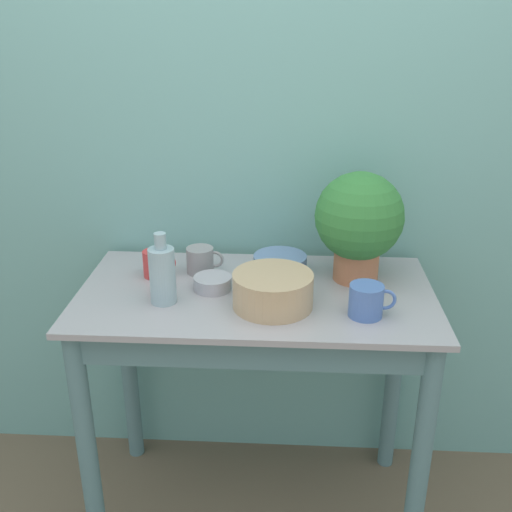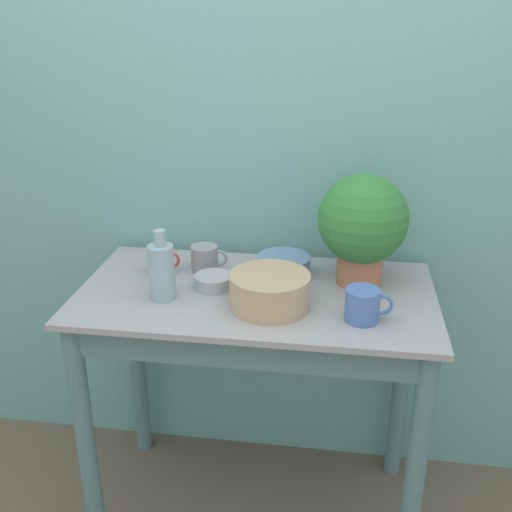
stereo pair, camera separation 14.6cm
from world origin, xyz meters
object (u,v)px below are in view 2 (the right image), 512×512
at_px(bowl_small_steel, 213,281).
at_px(bottle_tall, 162,271).
at_px(potted_plant, 363,224).
at_px(bowl_small_blue, 284,265).
at_px(mug_blue, 363,305).
at_px(mug_grey, 205,258).
at_px(mug_red, 160,260).
at_px(bowl_wash_large, 270,291).

bearing_deg(bowl_small_steel, bottle_tall, -145.19).
xyz_separation_m(potted_plant, bowl_small_blue, (-0.25, 0.03, -0.17)).
height_order(potted_plant, mug_blue, potted_plant).
relative_size(mug_grey, mug_blue, 0.92).
bearing_deg(bottle_tall, bowl_small_steel, 34.81).
relative_size(mug_red, bowl_small_blue, 0.61).
distance_m(bowl_wash_large, mug_blue, 0.28).
xyz_separation_m(bottle_tall, mug_red, (-0.06, 0.18, -0.05)).
bearing_deg(bowl_small_steel, potted_plant, 12.94).
bearing_deg(mug_grey, bowl_wash_large, -42.95).
height_order(mug_grey, bowl_small_steel, mug_grey).
distance_m(bowl_wash_large, mug_grey, 0.34).
distance_m(bowl_small_blue, bowl_small_steel, 0.25).
distance_m(potted_plant, mug_blue, 0.30).
bearing_deg(mug_blue, bottle_tall, 174.90).
bearing_deg(bottle_tall, mug_blue, -5.10).
relative_size(potted_plant, mug_red, 3.28).
bearing_deg(bottle_tall, mug_red, 109.26).
bearing_deg(mug_red, bowl_small_steel, -23.62).
distance_m(bottle_tall, mug_red, 0.20).
distance_m(mug_red, mug_blue, 0.71).
height_order(bowl_wash_large, bowl_small_steel, bowl_wash_large).
height_order(mug_red, mug_blue, mug_blue).
relative_size(mug_blue, bowl_small_blue, 0.77).
bearing_deg(mug_blue, bowl_wash_large, 170.49).
bearing_deg(mug_blue, bowl_small_blue, 131.79).
bearing_deg(bowl_wash_large, bowl_small_blue, 86.03).
relative_size(bowl_wash_large, bowl_small_steel, 2.00).
height_order(mug_blue, bowl_small_steel, mug_blue).
height_order(bottle_tall, bowl_small_blue, bottle_tall).
xyz_separation_m(bottle_tall, mug_grey, (0.08, 0.22, -0.05)).
distance_m(bowl_wash_large, bowl_small_steel, 0.22).
height_order(bowl_wash_large, bottle_tall, bottle_tall).
bearing_deg(bowl_wash_large, mug_blue, -9.51).
relative_size(mug_red, bowl_small_steel, 0.91).
bearing_deg(mug_grey, bowl_small_blue, 1.80).
distance_m(potted_plant, bowl_small_blue, 0.30).
bearing_deg(potted_plant, mug_red, -178.51).
distance_m(bowl_wash_large, bottle_tall, 0.33).
height_order(bottle_tall, mug_red, bottle_tall).
bearing_deg(bottle_tall, potted_plant, 18.63).
bearing_deg(mug_grey, mug_red, -164.69).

